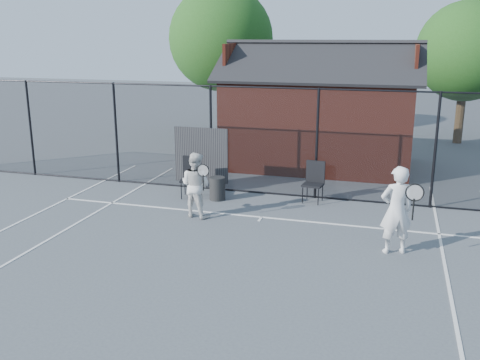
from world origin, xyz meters
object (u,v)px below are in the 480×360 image
(chair_left, at_px, (191,178))
(waste_bin, at_px, (217,188))
(player_back, at_px, (196,185))
(player_front, at_px, (396,210))
(chair_right, at_px, (313,183))
(clubhouse, at_px, (320,118))

(chair_left, distance_m, waste_bin, 0.80)
(player_back, xyz_separation_m, waste_bin, (0.06, 1.46, -0.49))
(waste_bin, bearing_deg, chair_left, 180.00)
(player_front, bearing_deg, chair_right, 125.73)
(player_front, xyz_separation_m, waste_bin, (-4.65, 2.47, -0.60))
(clubhouse, relative_size, player_back, 4.05)
(clubhouse, bearing_deg, player_back, -108.13)
(player_front, distance_m, waste_bin, 5.30)
(player_front, bearing_deg, waste_bin, 152.04)
(chair_left, height_order, chair_right, chair_left)
(chair_left, xyz_separation_m, waste_bin, (0.77, 0.00, -0.23))
(chair_left, distance_m, chair_right, 3.32)
(chair_left, bearing_deg, waste_bin, -8.70)
(clubhouse, xyz_separation_m, chair_left, (-2.79, -4.90, -1.06))
(clubhouse, bearing_deg, waste_bin, -112.42)
(chair_left, bearing_deg, clubhouse, 51.64)
(player_front, height_order, chair_right, player_front)
(clubhouse, relative_size, chair_right, 6.09)
(chair_left, bearing_deg, player_back, -72.83)
(player_back, bearing_deg, player_front, -12.11)
(clubhouse, xyz_separation_m, player_back, (-2.08, -6.36, -0.80))
(player_front, bearing_deg, player_back, 167.89)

